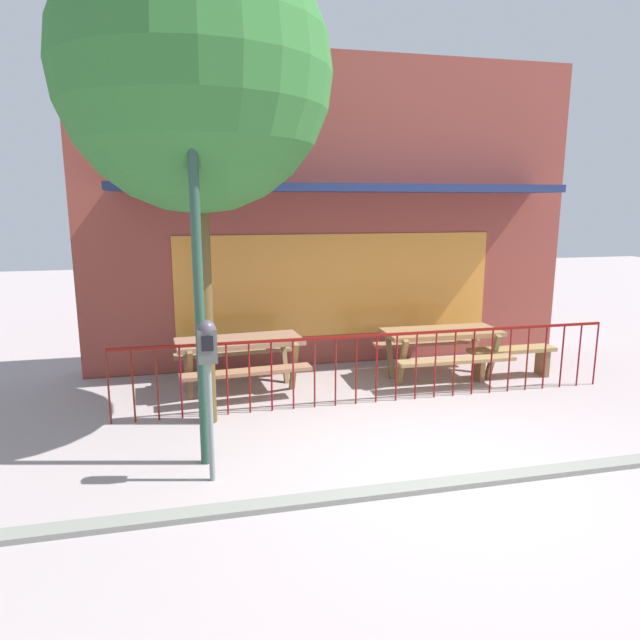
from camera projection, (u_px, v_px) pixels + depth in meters
name	position (u px, v px, depth m)	size (l,w,h in m)	color
ground	(440.00, 469.00, 5.88)	(40.00, 40.00, 0.00)	#A59898
pub_storefront	(335.00, 214.00, 9.50)	(8.26, 1.47, 5.04)	#562823
patio_fence_front	(377.00, 356.00, 7.72)	(6.96, 0.04, 0.97)	maroon
picnic_table_left	(240.00, 350.00, 8.22)	(1.90, 1.50, 0.79)	#976E54
picnic_table_right	(441.00, 340.00, 8.81)	(1.82, 1.39, 0.79)	#9A6E44
patio_bench	(511.00, 356.00, 8.89)	(1.40, 0.32, 0.48)	#9D7F49
parking_meter_near	(208.00, 358.00, 5.39)	(0.18, 0.17, 1.62)	slate
street_tree	(194.00, 74.00, 6.33)	(3.09, 3.09, 5.66)	brown
street_lamp	(195.00, 209.00, 5.49)	(0.28, 0.28, 4.06)	#264837
curb_edge	(456.00, 485.00, 5.54)	(11.56, 0.20, 0.11)	gray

